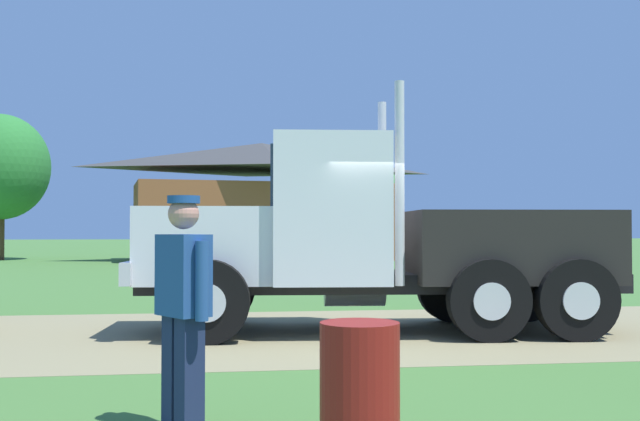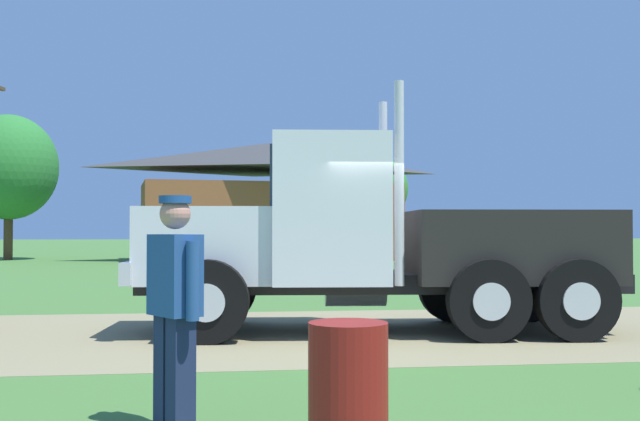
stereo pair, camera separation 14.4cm
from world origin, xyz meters
name	(u,v)px [view 2 (the right image)]	position (x,y,z in m)	size (l,w,h in m)	color
ground_plane	(401,331)	(0.00, 0.00, 0.00)	(200.00, 200.00, 0.00)	#447233
dirt_track	(401,331)	(0.00, 0.00, 0.00)	(120.00, 5.90, 0.01)	#8A815B
truck_foreground_white	(372,243)	(-0.44, 0.05, 1.35)	(7.47, 3.08, 3.67)	black
visitor_by_barrel	(175,300)	(-3.05, -5.33, 1.01)	(0.46, 0.55, 1.83)	#264C8C
steel_barrel	(348,392)	(-1.83, -6.27, 0.47)	(0.54, 0.54, 0.94)	maroon
shed_building	(269,203)	(-0.57, 26.59, 2.84)	(13.67, 7.97, 5.86)	brown
tree_mid	(9,167)	(-13.52, 28.11, 4.64)	(4.80, 4.80, 7.29)	#513823
tree_right	(380,189)	(6.36, 32.62, 3.92)	(3.32, 3.32, 5.77)	#513823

